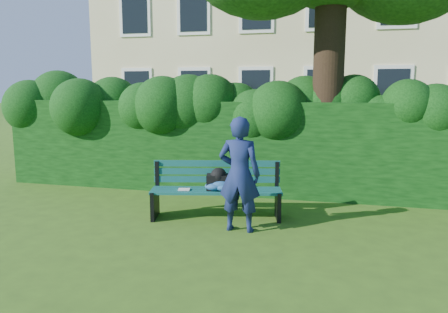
# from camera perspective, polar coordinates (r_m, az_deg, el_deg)

# --- Properties ---
(ground) EXTENTS (80.00, 80.00, 0.00)m
(ground) POSITION_cam_1_polar(r_m,az_deg,el_deg) (6.80, -1.28, -8.71)
(ground) COLOR #365518
(ground) RESTS_ON ground
(hedge) EXTENTS (10.00, 1.00, 1.80)m
(hedge) POSITION_cam_1_polar(r_m,az_deg,el_deg) (8.69, 2.63, 1.31)
(hedge) COLOR black
(hedge) RESTS_ON ground
(park_bench) EXTENTS (2.13, 1.00, 0.89)m
(park_bench) POSITION_cam_1_polar(r_m,az_deg,el_deg) (6.97, -0.85, -4.00)
(park_bench) COLOR #105246
(park_bench) RESTS_ON ground
(man_reading) EXTENTS (0.61, 0.41, 1.67)m
(man_reading) POSITION_cam_1_polar(r_m,az_deg,el_deg) (6.27, 2.02, -2.36)
(man_reading) COLOR #162250
(man_reading) RESTS_ON ground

